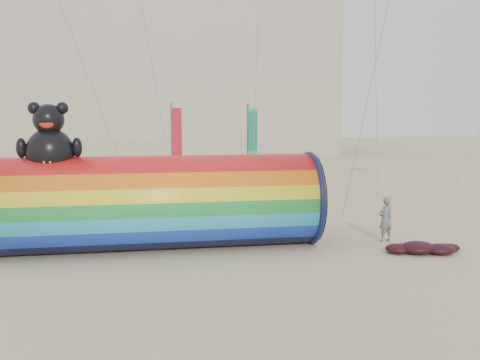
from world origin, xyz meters
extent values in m
plane|color=#CCB58C|center=(0.00, 0.00, 0.00)|extent=(160.00, 160.00, 0.00)
cube|color=#B7AD99|center=(-12.00, 46.00, 10.00)|extent=(60.00, 15.00, 20.00)
cube|color=#28303D|center=(-12.00, 38.44, 10.50)|extent=(59.50, 0.12, 17.00)
cylinder|color=red|center=(-2.20, 2.27, 1.59)|extent=(10.94, 3.19, 3.19)
torus|color=#0F1438|center=(3.15, 2.27, 1.59)|extent=(0.22, 3.34, 3.34)
cylinder|color=black|center=(3.28, 2.27, 1.59)|extent=(0.05, 3.16, 3.16)
ellipsoid|color=black|center=(-5.67, 2.27, 3.33)|extent=(1.56, 1.39, 1.64)
ellipsoid|color=yellow|center=(-5.67, 1.77, 3.24)|extent=(0.80, 0.35, 0.70)
sphere|color=black|center=(-5.67, 2.27, 4.42)|extent=(1.00, 1.00, 1.00)
sphere|color=black|center=(-6.11, 2.27, 4.78)|extent=(0.40, 0.40, 0.40)
sphere|color=black|center=(-5.23, 2.27, 4.78)|extent=(0.40, 0.40, 0.40)
ellipsoid|color=red|center=(-5.67, 1.86, 4.28)|extent=(0.44, 0.16, 0.28)
ellipsoid|color=black|center=(-6.53, 2.18, 3.51)|extent=(0.33, 0.33, 0.66)
ellipsoid|color=black|center=(-4.80, 2.18, 3.51)|extent=(0.33, 0.33, 0.66)
imported|color=slate|center=(5.90, 1.80, 0.81)|extent=(0.69, 0.56, 1.63)
ellipsoid|color=#380A10|center=(6.22, -0.01, 0.20)|extent=(1.17, 0.99, 0.41)
ellipsoid|color=#380A10|center=(6.92, -0.21, 0.17)|extent=(0.99, 0.84, 0.34)
ellipsoid|color=#380A10|center=(5.62, 0.14, 0.16)|extent=(0.91, 0.77, 0.32)
ellipsoid|color=#380A10|center=(6.52, 0.39, 0.14)|extent=(0.78, 0.66, 0.27)
ellipsoid|color=#380A10|center=(7.42, 0.09, 0.13)|extent=(0.73, 0.62, 0.25)
cylinder|color=#59595E|center=(-8.34, 14.90, 2.60)|extent=(0.10, 0.10, 5.20)
cube|color=blue|center=(-8.03, 14.90, 2.65)|extent=(0.56, 0.06, 4.50)
cylinder|color=#59595E|center=(-1.08, 15.33, 2.60)|extent=(0.10, 0.10, 5.20)
cube|color=red|center=(-0.77, 15.33, 2.65)|extent=(0.56, 0.06, 4.50)
cylinder|color=#59595E|center=(3.50, 15.72, 2.60)|extent=(0.10, 0.10, 5.20)
cube|color=#1CBA85|center=(3.81, 15.72, 2.65)|extent=(0.56, 0.06, 4.50)
camera|label=1|loc=(-2.61, -15.96, 4.65)|focal=40.00mm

